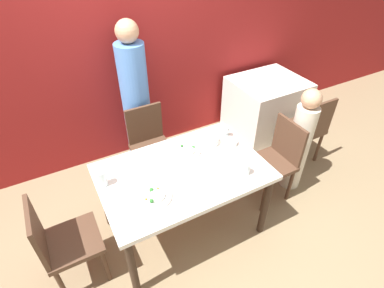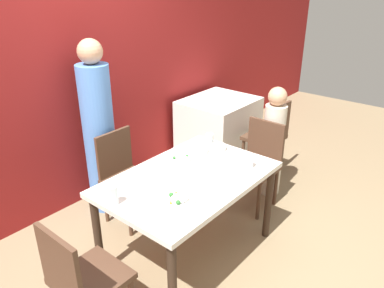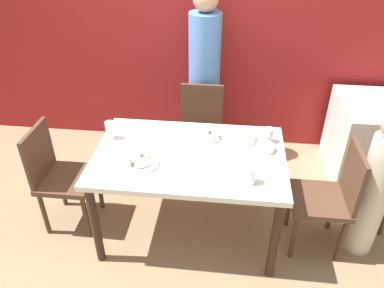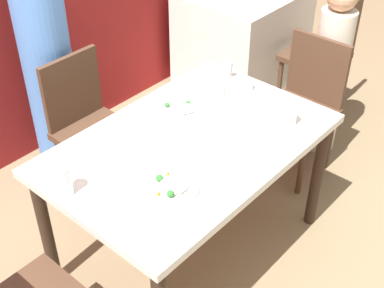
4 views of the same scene
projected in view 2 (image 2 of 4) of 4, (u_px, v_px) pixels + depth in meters
ground_plane at (189, 252)px, 3.13m from camera, size 10.00×10.00×0.00m
wall_back at (71, 68)px, 3.39m from camera, size 10.00×0.06×2.70m
dining_table at (189, 186)px, 2.87m from camera, size 1.34×0.87×0.73m
chair_adult_spot at (124, 174)px, 3.40m from camera, size 0.40×0.40×0.85m
chair_child_spot at (258, 161)px, 3.63m from camera, size 0.40×0.40×0.85m
chair_empty_left at (82, 278)px, 2.23m from camera, size 0.40×0.40×0.85m
person_adult at (99, 134)px, 3.45m from camera, size 0.29×0.29×1.64m
person_child at (273, 144)px, 3.79m from camera, size 0.21×0.21×1.15m
bowl_curry at (198, 149)px, 3.20m from camera, size 0.18×0.18×0.06m
plate_rice_adult at (182, 161)px, 3.04m from camera, size 0.24×0.24×0.05m
plate_rice_child at (177, 200)px, 2.52m from camera, size 0.26×0.26×0.05m
bowl_rice_small at (219, 147)px, 3.26m from camera, size 0.13×0.13×0.04m
glass_water_tall at (210, 139)px, 3.33m from camera, size 0.07×0.07×0.11m
glass_water_short at (113, 195)px, 2.46m from camera, size 0.07×0.07×0.14m
glass_water_center at (249, 161)px, 2.95m from camera, size 0.07×0.07×0.11m
fork_steel at (206, 179)px, 2.80m from camera, size 0.18×0.05×0.01m
background_table at (218, 128)px, 4.68m from camera, size 0.86×0.75×0.74m
chair_background at (269, 135)px, 4.22m from camera, size 0.40×0.40×0.85m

